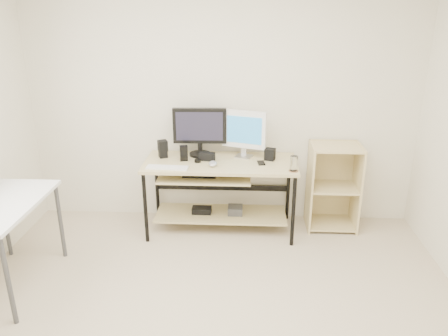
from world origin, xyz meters
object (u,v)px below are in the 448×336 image
black_monitor (200,129)px  desk (218,181)px  shelf_unit (332,185)px  audio_controller (184,153)px  white_imac (244,131)px

black_monitor → desk: bearing=-45.0°
shelf_unit → audio_controller: bearing=-174.1°
desk → audio_controller: 0.44m
white_imac → audio_controller: size_ratio=3.09×
white_imac → shelf_unit: bearing=18.9°
black_monitor → shelf_unit: bearing=-2.8°
desk → shelf_unit: bearing=7.8°
desk → shelf_unit: shelf_unit is taller
desk → white_imac: bearing=29.4°
white_imac → audio_controller: white_imac is taller
white_imac → audio_controller: bearing=-148.9°
black_monitor → audio_controller: black_monitor is taller
desk → audio_controller: size_ratio=9.69×
black_monitor → audio_controller: bearing=-131.2°
black_monitor → white_imac: (0.45, -0.04, -0.00)m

